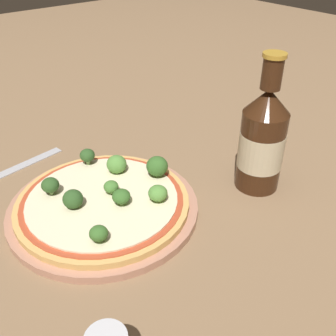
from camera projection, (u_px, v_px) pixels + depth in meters
The scene contains 14 objects.
ground_plane at pixel (121, 208), 0.61m from camera, with size 3.00×3.00×0.00m, color #846647.
plate at pixel (104, 208), 0.60m from camera, with size 0.29×0.29×0.01m.
pizza at pixel (103, 202), 0.59m from camera, with size 0.26×0.26×0.01m.
broccoli_floret_0 at pixel (99, 234), 0.50m from camera, with size 0.02×0.02×0.02m.
broccoli_floret_1 at pixel (121, 196), 0.57m from camera, with size 0.03×0.03×0.02m.
broccoli_floret_2 at pixel (50, 185), 0.59m from camera, with size 0.03×0.03×0.03m.
broccoli_floret_3 at pixel (87, 155), 0.66m from camera, with size 0.03×0.03×0.03m.
broccoli_floret_4 at pixel (111, 187), 0.59m from camera, with size 0.02×0.02×0.02m.
broccoli_floret_5 at pixel (73, 199), 0.56m from camera, with size 0.03×0.03×0.03m.
broccoli_floret_6 at pixel (158, 193), 0.58m from camera, with size 0.03×0.03×0.03m.
broccoli_floret_7 at pixel (117, 164), 0.64m from camera, with size 0.03×0.03×0.03m.
broccoli_floret_8 at pixel (157, 166), 0.63m from camera, with size 0.03×0.03×0.03m.
beer_bottle at pixel (262, 140), 0.62m from camera, with size 0.07×0.07×0.22m.
fork at pixel (16, 168), 0.70m from camera, with size 0.04×0.18×0.00m.
Camera 1 is at (0.41, -0.25, 0.39)m, focal length 42.00 mm.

